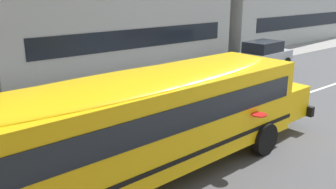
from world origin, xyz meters
name	(u,v)px	position (x,y,z in m)	size (l,w,h in m)	color
school_bus	(135,121)	(4.08, -1.47, 1.65)	(12.45, 2.96, 2.77)	yellow
parked_car_silver_mid_block	(263,54)	(17.67, 4.68, 0.84)	(3.99, 2.06, 1.64)	#B7BABF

